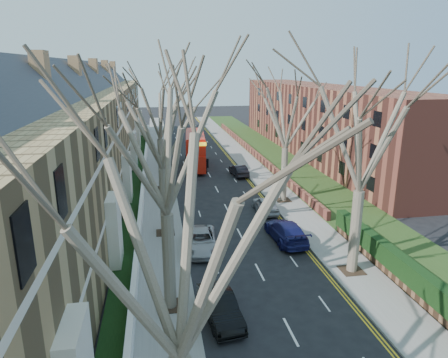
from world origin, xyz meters
name	(u,v)px	position (x,y,z in m)	size (l,w,h in m)	color
pavement_left	(158,165)	(-6.00, 39.00, 0.06)	(3.00, 102.00, 0.12)	slate
pavement_right	(247,161)	(6.00, 39.00, 0.06)	(3.00, 102.00, 0.12)	slate
terrace_left	(84,135)	(-13.65, 31.00, 5.53)	(9.70, 78.00, 13.60)	olive
flats_right	(317,120)	(17.46, 43.00, 4.98)	(13.97, 54.00, 10.00)	brown
front_wall_left	(144,177)	(-7.65, 31.00, 0.62)	(0.30, 78.00, 1.00)	white
grass_verge_right	(278,159)	(10.50, 39.00, 0.15)	(6.00, 102.00, 0.06)	#253E16
tree_left_near	(174,221)	(-5.70, -4.00, 8.93)	(9.80, 9.80, 13.73)	brown
tree_left_mid	(163,131)	(-5.70, 6.00, 9.56)	(10.50, 10.50, 14.71)	brown
tree_left_far	(160,114)	(-5.70, 16.00, 9.24)	(10.15, 10.15, 14.22)	brown
tree_left_dist	(158,98)	(-5.70, 28.00, 9.56)	(10.50, 10.50, 14.71)	brown
tree_right_mid	(366,121)	(5.70, 8.00, 9.56)	(10.50, 10.50, 14.71)	brown
tree_right_far	(287,104)	(5.70, 22.00, 9.24)	(10.15, 10.15, 14.22)	brown
double_decker_bus	(195,151)	(-1.22, 37.26, 2.10)	(3.21, 10.33, 4.29)	#B31A0C
car_left_mid	(220,307)	(-3.24, 4.62, 0.70)	(1.49, 4.27, 1.41)	black
car_left_far	(201,240)	(-3.29, 12.88, 0.67)	(2.24, 4.85, 1.35)	#9C9BA0
car_right_near	(286,231)	(3.12, 13.30, 0.75)	(2.11, 5.20, 1.51)	navy
car_right_mid	(265,205)	(3.23, 19.46, 0.69)	(1.64, 4.06, 1.38)	#97989F
car_right_far	(239,170)	(3.40, 31.90, 0.67)	(1.42, 4.07, 1.34)	black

